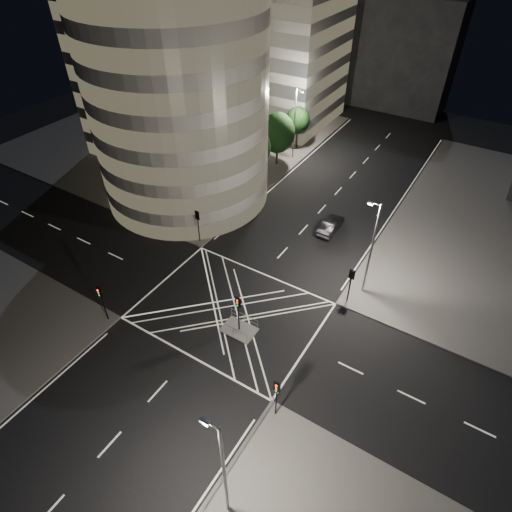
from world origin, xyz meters
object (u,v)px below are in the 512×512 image
Objects in this scene: central_island at (239,330)px; traffic_signal_island at (238,308)px; street_lamp_right_far at (371,247)px; traffic_signal_fl at (198,221)px; traffic_signal_nl at (101,297)px; street_lamp_left_far at (295,122)px; street_lamp_right_near at (223,470)px; traffic_signal_fr at (351,280)px; street_lamp_left_near at (220,177)px; sedan at (331,225)px; traffic_signal_nr at (277,392)px.

central_island is 0.75× the size of traffic_signal_island.
traffic_signal_island is at bearing -125.30° from street_lamp_right_far.
traffic_signal_nl is at bearing -90.00° from traffic_signal_fl.
street_lamp_right_far is at bearing -48.06° from street_lamp_left_far.
central_island is 15.54m from street_lamp_right_near.
street_lamp_left_far is (-18.24, 23.20, 2.63)m from traffic_signal_fr.
street_lamp_left_near is 32.13m from street_lamp_right_near.
sedan is at bearing 122.36° from traffic_signal_fr.
street_lamp_right_near is (18.87, -44.00, 0.00)m from street_lamp_left_far.
sedan is at bearing 87.73° from traffic_signal_island.
central_island is 9.08m from traffic_signal_nr.
street_lamp_right_near is at bearing -88.25° from traffic_signal_fr.
traffic_signal_fl reaches higher than central_island.
street_lamp_left_far reaches higher than traffic_signal_island.
street_lamp_right_near reaches higher than traffic_signal_fl.
traffic_signal_island is 0.40× the size of street_lamp_left_near.
street_lamp_right_near is 31.51m from sedan.
sedan is (11.51, 9.61, -2.15)m from traffic_signal_fl.
street_lamp_right_far is at bearing 6.88° from traffic_signal_fl.
traffic_signal_nl reaches higher than sedan.
traffic_signal_fr is 1.00× the size of traffic_signal_island.
central_island is 0.75× the size of traffic_signal_fr.
street_lamp_left_far is (-11.44, 31.50, 2.63)m from traffic_signal_island.
street_lamp_right_far reaches higher than traffic_signal_fr.
sedan is at bearing 19.97° from street_lamp_left_near.
traffic_signal_fr is at bearing 37.69° from traffic_signal_nl.
traffic_signal_fr is 3.48m from street_lamp_right_far.
street_lamp_right_near is at bearing -90.00° from street_lamp_right_far.
street_lamp_left_near is at bearing 19.16° from sedan.
traffic_signal_nr is at bearing -45.87° from street_lamp_left_near.
street_lamp_left_near is 1.00× the size of street_lamp_right_near.
street_lamp_left_far is at bearing 113.21° from street_lamp_right_near.
street_lamp_left_far is at bearing 90.99° from traffic_signal_nl.
street_lamp_right_near is 2.15× the size of sedan.
sedan is (11.51, 23.21, -2.15)m from traffic_signal_nl.
street_lamp_left_near is 13.78m from sedan.
central_island is at bearing 120.75° from street_lamp_right_near.
street_lamp_right_near is (0.64, -20.80, 2.63)m from traffic_signal_fr.
traffic_signal_nl is at bearing -142.31° from traffic_signal_fr.
street_lamp_right_far reaches higher than traffic_signal_island.
street_lamp_right_near is at bearing -66.79° from street_lamp_left_far.
sedan is at bearing 104.70° from traffic_signal_nr.
street_lamp_left_far is at bearing 109.95° from traffic_signal_island.
traffic_signal_fl is 1.00× the size of traffic_signal_island.
traffic_signal_fr is 11.58m from sedan.
street_lamp_left_near reaches higher than central_island.
traffic_signal_island is 17.89m from street_lamp_left_near.
traffic_signal_nl is 17.60m from traffic_signal_nr.
traffic_signal_nr is at bearing 0.00° from traffic_signal_nl.
street_lamp_right_far is 2.15× the size of sedan.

